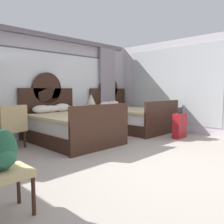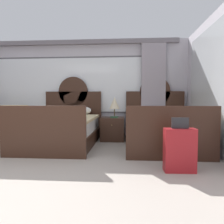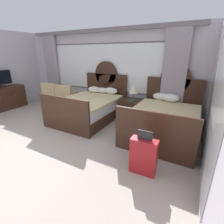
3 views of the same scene
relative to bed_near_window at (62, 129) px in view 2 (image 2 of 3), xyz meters
name	(u,v)px [view 2 (image 2 of 3)]	position (x,y,z in m)	size (l,w,h in m)	color
wall_back_window	(68,87)	(-0.17, 1.09, 1.03)	(6.59, 0.22, 2.70)	silver
bed_near_window	(62,129)	(0.00, 0.00, 0.00)	(1.56, 2.15, 1.68)	#382116
bed_near_mirror	(161,130)	(2.25, -0.01, 0.00)	(1.56, 2.15, 1.68)	#382116
nightstand_between_beds	(113,129)	(1.13, 0.62, -0.08)	(0.59, 0.61, 0.59)	#382116
table_lamp_on_nightstand	(114,103)	(1.17, 0.60, 0.58)	(0.27, 0.27, 0.52)	brown
book_on_nightstand	(114,117)	(1.18, 0.50, 0.23)	(0.18, 0.26, 0.03)	#285133
armchair_by_window_left	(18,121)	(-1.27, 0.35, 0.13)	(0.70, 0.70, 0.91)	tan
suitcase_on_floor	(180,150)	(2.24, -1.62, -0.06)	(0.44, 0.20, 0.78)	maroon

